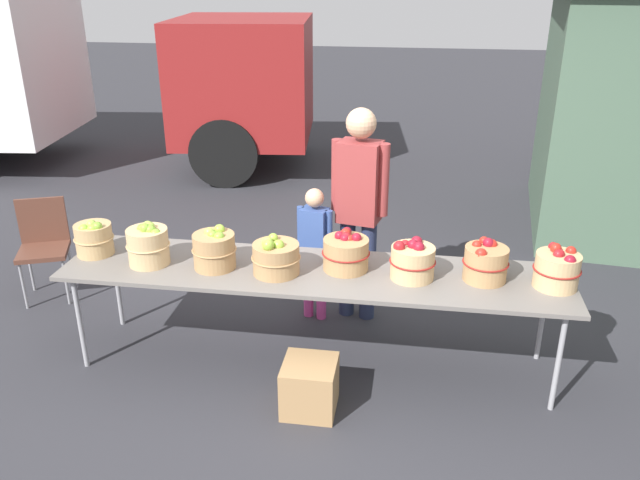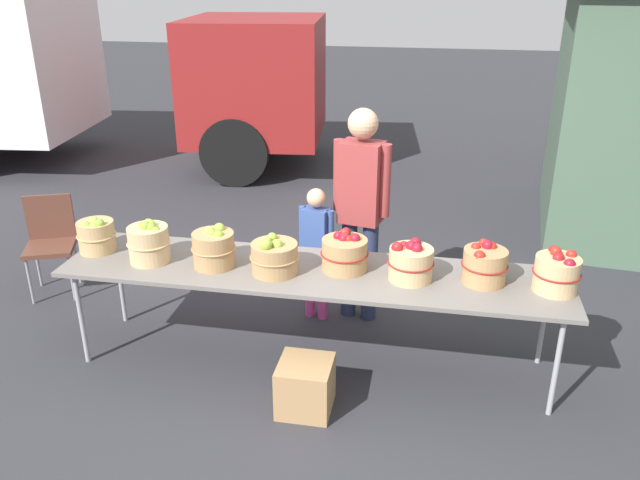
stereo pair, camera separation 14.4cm
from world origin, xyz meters
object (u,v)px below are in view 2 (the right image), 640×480
(apple_basket_red_1, at_px, (411,262))
(apple_basket_red_3, at_px, (557,273))
(apple_basket_green_0, at_px, (96,235))
(apple_basket_red_0, at_px, (345,253))
(market_table, at_px, (312,274))
(apple_basket_green_3, at_px, (274,257))
(apple_basket_green_1, at_px, (149,242))
(apple_basket_green_2, at_px, (214,248))
(apple_basket_red_2, at_px, (484,265))
(child_customer, at_px, (316,244))
(box_truck, at_px, (5,58))
(produce_crate, at_px, (305,386))
(vendor_adult, at_px, (361,200))
(folding_chair, at_px, (50,237))

(apple_basket_red_1, relative_size, apple_basket_red_3, 1.02)
(apple_basket_green_0, distance_m, apple_basket_red_0, 1.83)
(market_table, bearing_deg, apple_basket_green_3, -162.18)
(apple_basket_green_3, bearing_deg, apple_basket_green_1, 179.18)
(apple_basket_green_3, bearing_deg, apple_basket_green_2, 176.60)
(apple_basket_green_0, relative_size, apple_basket_red_0, 0.85)
(apple_basket_green_2, xyz_separation_m, apple_basket_red_2, (1.84, 0.09, -0.01))
(apple_basket_green_2, height_order, child_customer, child_customer)
(market_table, xyz_separation_m, apple_basket_red_0, (0.22, 0.06, 0.16))
(child_customer, relative_size, box_truck, 0.14)
(produce_crate, bearing_deg, apple_basket_green_3, 124.00)
(market_table, xyz_separation_m, vendor_adult, (0.24, 0.74, 0.30))
(vendor_adult, bearing_deg, folding_chair, 12.72)
(apple_basket_green_3, bearing_deg, box_truck, 138.33)
(apple_basket_green_2, height_order, folding_chair, apple_basket_green_2)
(produce_crate, bearing_deg, apple_basket_green_2, 147.10)
(apple_basket_red_1, height_order, box_truck, box_truck)
(apple_basket_red_3, bearing_deg, vendor_adult, 151.43)
(apple_basket_green_3, relative_size, box_truck, 0.04)
(apple_basket_green_0, distance_m, folding_chair, 1.16)
(apple_basket_green_2, relative_size, produce_crate, 0.90)
(market_table, height_order, apple_basket_green_0, apple_basket_green_0)
(folding_chair, bearing_deg, apple_basket_green_2, -44.84)
(vendor_adult, xyz_separation_m, produce_crate, (-0.18, -1.28, -0.85))
(apple_basket_green_2, bearing_deg, child_customer, 50.47)
(apple_basket_green_0, distance_m, apple_basket_red_2, 2.77)
(market_table, height_order, apple_basket_red_3, apple_basket_red_3)
(apple_basket_green_2, relative_size, apple_basket_red_2, 1.01)
(child_customer, height_order, folding_chair, child_customer)
(apple_basket_green_1, bearing_deg, produce_crate, -21.04)
(apple_basket_green_0, distance_m, vendor_adult, 1.99)
(apple_basket_green_1, relative_size, apple_basket_red_0, 0.93)
(apple_basket_red_1, bearing_deg, vendor_adult, 120.00)
(child_customer, xyz_separation_m, box_truck, (-5.25, 3.80, 0.83))
(apple_basket_green_1, xyz_separation_m, apple_basket_red_1, (1.83, 0.06, -0.02))
(apple_basket_green_3, bearing_deg, apple_basket_red_2, 4.71)
(apple_basket_red_3, bearing_deg, apple_basket_green_3, -177.63)
(vendor_adult, bearing_deg, apple_basket_red_0, 100.14)
(child_customer, relative_size, folding_chair, 1.30)
(apple_basket_green_0, xyz_separation_m, apple_basket_red_1, (2.29, -0.04, -0.00))
(apple_basket_green_1, distance_m, apple_basket_red_3, 2.76)
(apple_basket_red_0, distance_m, apple_basket_red_1, 0.46)
(apple_basket_green_2, bearing_deg, apple_basket_red_0, 7.11)
(folding_chair, bearing_deg, box_truck, 105.55)
(apple_basket_green_1, distance_m, box_truck, 6.19)
(apple_basket_red_1, height_order, child_customer, child_customer)
(apple_basket_green_3, bearing_deg, folding_chair, 160.58)
(market_table, bearing_deg, apple_basket_red_3, -0.10)
(apple_basket_green_2, height_order, apple_basket_red_2, apple_basket_green_2)
(apple_basket_green_2, xyz_separation_m, vendor_adult, (0.92, 0.79, 0.14))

